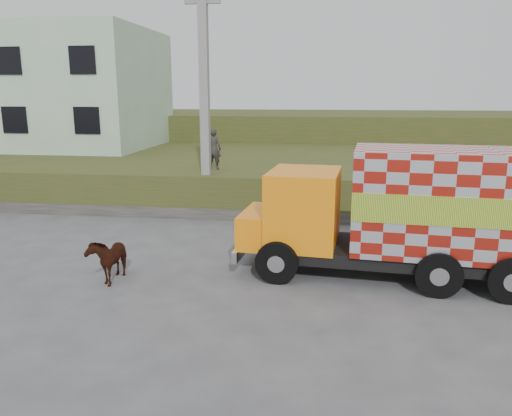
# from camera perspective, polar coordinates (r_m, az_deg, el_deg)

# --- Properties ---
(ground) EXTENTS (120.00, 120.00, 0.00)m
(ground) POSITION_cam_1_polar(r_m,az_deg,el_deg) (13.46, -6.02, -5.70)
(ground) COLOR #474749
(ground) RESTS_ON ground
(embankment) EXTENTS (40.00, 12.00, 1.50)m
(embankment) POSITION_cam_1_polar(r_m,az_deg,el_deg) (22.85, -0.01, 4.08)
(embankment) COLOR #2D4517
(embankment) RESTS_ON ground
(embankment_far) EXTENTS (40.00, 12.00, 3.00)m
(embankment_far) POSITION_cam_1_polar(r_m,az_deg,el_deg) (34.61, 2.81, 8.37)
(embankment_far) COLOR #2D4517
(embankment_far) RESTS_ON ground
(retaining_strip) EXTENTS (16.00, 0.50, 0.40)m
(retaining_strip) POSITION_cam_1_polar(r_m,az_deg,el_deg) (17.82, -9.03, -0.45)
(retaining_strip) COLOR #595651
(retaining_strip) RESTS_ON ground
(building) EXTENTS (10.00, 8.00, 6.00)m
(building) POSITION_cam_1_polar(r_m,az_deg,el_deg) (29.04, -21.69, 12.53)
(building) COLOR #B3CFB0
(building) RESTS_ON embankment
(utility_pole) EXTENTS (1.20, 0.30, 8.00)m
(utility_pole) POSITION_cam_1_polar(r_m,az_deg,el_deg) (17.46, -5.89, 12.21)
(utility_pole) COLOR gray
(utility_pole) RESTS_ON ground
(cargo_truck) EXTENTS (7.07, 2.92, 3.08)m
(cargo_truck) POSITION_cam_1_polar(r_m,az_deg,el_deg) (12.12, 16.49, -0.48)
(cargo_truck) COLOR black
(cargo_truck) RESTS_ON ground
(cow) EXTENTS (0.60, 1.30, 1.09)m
(cow) POSITION_cam_1_polar(r_m,az_deg,el_deg) (12.21, -16.49, -5.45)
(cow) COLOR #36120D
(cow) RESTS_ON ground
(pedestrian) EXTENTS (0.59, 0.42, 1.53)m
(pedestrian) POSITION_cam_1_polar(r_m,az_deg,el_deg) (18.75, -4.86, 6.74)
(pedestrian) COLOR #2A2725
(pedestrian) RESTS_ON embankment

